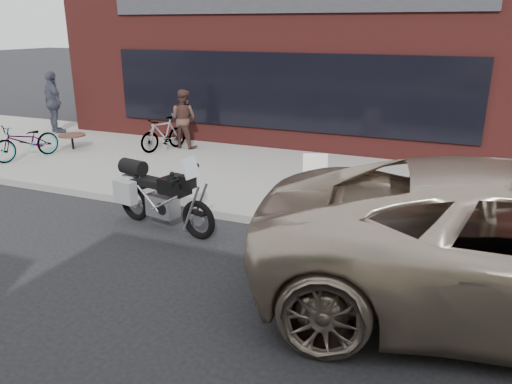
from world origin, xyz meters
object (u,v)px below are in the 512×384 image
sandwich_sign (315,173)px  cafe_patron_left (183,119)px  bicycle_rear (163,134)px  bicycle_front (26,141)px  motorcycle (157,195)px  cafe_table (72,136)px  cafe_patron_right (54,102)px

sandwich_sign → cafe_patron_left: (-4.41, 2.33, 0.40)m
bicycle_rear → bicycle_front: bearing=-121.5°
cafe_patron_left → sandwich_sign: bearing=153.8°
motorcycle → cafe_patron_left: 5.43m
motorcycle → cafe_table: bearing=156.5°
bicycle_front → cafe_patron_right: 3.31m
sandwich_sign → cafe_patron_left: size_ratio=0.49×
cafe_table → cafe_patron_right: (-2.04, 1.56, 0.58)m
bicycle_rear → cafe_patron_right: (-4.39, 0.69, 0.51)m
bicycle_rear → cafe_patron_right: cafe_patron_right is taller
bicycle_rear → cafe_patron_left: (0.34, 0.50, 0.35)m
bicycle_front → bicycle_rear: bicycle_front is taller
cafe_table → bicycle_rear: bearing=20.3°
cafe_patron_right → cafe_table: bearing=169.1°
bicycle_rear → cafe_table: bearing=-139.2°
cafe_patron_right → sandwich_sign: bearing=-169.0°
bicycle_front → sandwich_sign: bearing=17.7°
motorcycle → bicycle_rear: motorcycle is taller
bicycle_front → bicycle_rear: 3.41m
motorcycle → cafe_patron_right: (-7.09, 5.07, 0.51)m
motorcycle → cafe_patron_left: bearing=127.1°
cafe_patron_left → cafe_patron_right: bearing=-0.7°
bicycle_rear → cafe_patron_left: bearing=75.9°
bicycle_front → cafe_patron_right: cafe_patron_right is taller
cafe_patron_right → motorcycle: bearing=170.9°
cafe_table → cafe_patron_right: size_ratio=0.38×
motorcycle → bicycle_front: motorcycle is taller
bicycle_front → bicycle_rear: bearing=53.7°
cafe_patron_left → cafe_patron_right: 4.74m
cafe_table → motorcycle: bearing=-34.8°
bicycle_rear → cafe_patron_left: 0.70m
cafe_table → sandwich_sign: bearing=-7.7°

